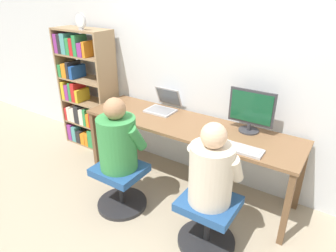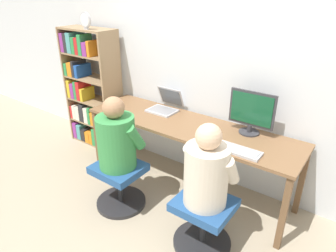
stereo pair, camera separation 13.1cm
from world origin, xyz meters
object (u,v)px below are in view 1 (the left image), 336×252
object	(u,v)px
desktop_monitor	(251,111)
office_chair_right	(121,184)
laptop	(163,106)
desk_clock	(80,21)
office_chair_left	(208,219)
bookshelf	(83,92)
person_at_monitor	(212,170)
keyboard	(236,147)
person_at_laptop	(118,139)

from	to	relation	value
desktop_monitor	office_chair_right	xyz separation A→B (m)	(-0.92, -0.81, -0.69)
laptop	desk_clock	size ratio (longest dim) A/B	1.74
desktop_monitor	laptop	bearing A→B (deg)	-179.53
office_chair_left	bookshelf	xyz separation A→B (m)	(-2.18, 0.71, 0.48)
person_at_monitor	desktop_monitor	bearing A→B (deg)	89.36
keyboard	person_at_laptop	world-z (taller)	person_at_laptop
keyboard	bookshelf	bearing A→B (deg)	171.98
person_at_laptop	office_chair_right	bearing A→B (deg)	-90.00
keyboard	person_at_laptop	bearing A→B (deg)	-156.16
person_at_laptop	desk_clock	xyz separation A→B (m)	(-1.06, 0.66, 0.89)
laptop	office_chair_right	xyz separation A→B (m)	(0.05, -0.80, -0.53)
laptop	office_chair_right	size ratio (longest dim) A/B	0.68
office_chair_right	person_at_monitor	distance (m)	1.03
person_at_monitor	person_at_laptop	bearing A→B (deg)	-178.23
laptop	person_at_monitor	bearing A→B (deg)	-38.62
desk_clock	person_at_laptop	bearing A→B (deg)	-31.80
person_at_monitor	bookshelf	world-z (taller)	bookshelf
laptop	desk_clock	world-z (taller)	desk_clock
laptop	person_at_monitor	world-z (taller)	person_at_monitor
person_at_laptop	bookshelf	size ratio (longest dim) A/B	0.45
keyboard	person_at_monitor	bearing A→B (deg)	-95.59
laptop	desk_clock	xyz separation A→B (m)	(-1.01, -0.14, 0.84)
desktop_monitor	desk_clock	xyz separation A→B (m)	(-1.99, -0.15, 0.69)
office_chair_right	person_at_monitor	size ratio (longest dim) A/B	0.73
keyboard	bookshelf	size ratio (longest dim) A/B	0.29
desktop_monitor	keyboard	bearing A→B (deg)	-85.57
person_at_laptop	laptop	bearing A→B (deg)	93.39
person_at_laptop	office_chair_left	bearing A→B (deg)	1.46
person_at_laptop	bookshelf	world-z (taller)	bookshelf
keyboard	desk_clock	bearing A→B (deg)	173.30
desktop_monitor	laptop	size ratio (longest dim) A/B	1.29
office_chair_left	person_at_laptop	size ratio (longest dim) A/B	0.71
keyboard	office_chair_right	distance (m)	1.16
office_chair_right	office_chair_left	bearing A→B (deg)	1.78
person_at_laptop	keyboard	bearing A→B (deg)	23.84
laptop	office_chair_left	distance (m)	1.35
desk_clock	bookshelf	bearing A→B (deg)	159.38
keyboard	bookshelf	xyz separation A→B (m)	(-2.22, 0.31, -0.01)
person_at_laptop	person_at_monitor	bearing A→B (deg)	1.77
laptop	keyboard	xyz separation A→B (m)	(1.00, -0.38, -0.04)
keyboard	office_chair_left	world-z (taller)	keyboard
keyboard	bookshelf	distance (m)	2.24
laptop	office_chair_left	bearing A→B (deg)	-38.80
office_chair_left	person_at_monitor	world-z (taller)	person_at_monitor
office_chair_left	person_at_monitor	xyz separation A→B (m)	(0.00, 0.00, 0.48)
desk_clock	keyboard	bearing A→B (deg)	-6.70
laptop	office_chair_left	world-z (taller)	laptop
laptop	bookshelf	world-z (taller)	bookshelf
desktop_monitor	person_at_monitor	xyz separation A→B (m)	(-0.01, -0.78, -0.21)
laptop	office_chair_right	bearing A→B (deg)	-86.63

